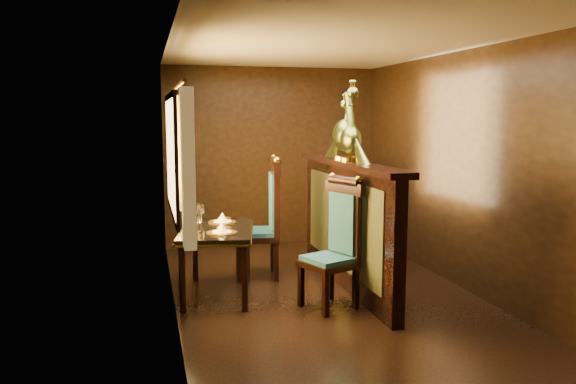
% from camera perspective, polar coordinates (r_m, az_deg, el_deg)
% --- Properties ---
extents(ground, '(5.00, 5.00, 0.00)m').
position_cam_1_polar(ground, '(5.80, 3.87, -10.60)').
color(ground, black).
rests_on(ground, ground).
extents(room_shell, '(3.04, 5.04, 2.52)m').
position_cam_1_polar(room_shell, '(5.51, 3.12, 5.21)').
color(room_shell, black).
rests_on(room_shell, ground).
extents(partition, '(0.26, 2.70, 1.36)m').
position_cam_1_polar(partition, '(6.00, 5.96, -2.97)').
color(partition, black).
rests_on(partition, ground).
extents(dining_table, '(0.94, 1.30, 0.90)m').
position_cam_1_polar(dining_table, '(5.76, -7.24, -4.29)').
color(dining_table, black).
rests_on(dining_table, ground).
extents(chair_left, '(0.60, 0.61, 1.27)m').
position_cam_1_polar(chair_left, '(5.40, 5.11, -4.70)').
color(chair_left, black).
rests_on(chair_left, ground).
extents(chair_right, '(0.56, 0.58, 1.39)m').
position_cam_1_polar(chair_right, '(6.34, -2.06, -2.28)').
color(chair_right, black).
rests_on(chair_right, ground).
extents(peacock_left, '(0.22, 0.58, 0.69)m').
position_cam_1_polar(peacock_left, '(5.84, 6.37, 6.55)').
color(peacock_left, '#18482B').
rests_on(peacock_left, partition).
extents(peacock_right, '(0.26, 0.69, 0.83)m').
position_cam_1_polar(peacock_right, '(5.98, 5.85, 7.21)').
color(peacock_right, '#18482B').
rests_on(peacock_right, partition).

